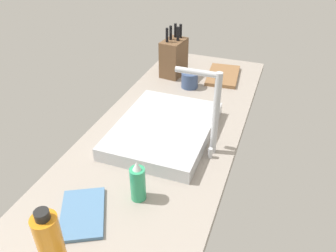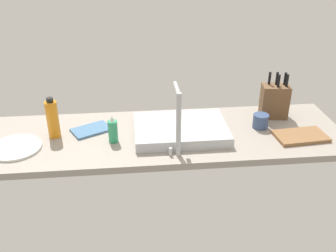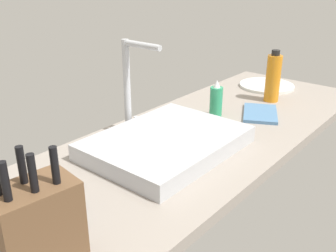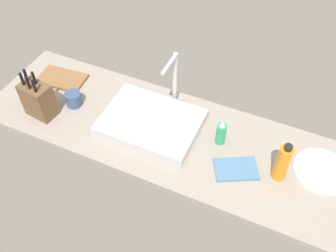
{
  "view_description": "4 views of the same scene",
  "coord_description": "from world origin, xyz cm",
  "px_view_note": "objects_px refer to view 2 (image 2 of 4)",
  "views": [
    {
      "loc": [
        95.09,
        39.99,
        80.42
      ],
      "look_at": [
        -3.22,
        3.92,
        11.15
      ],
      "focal_mm": 36.15,
      "sensor_mm": 36.0,
      "label": 1
    },
    {
      "loc": [
        16.6,
        175.24,
        99.9
      ],
      "look_at": [
        -0.78,
        1.98,
        9.1
      ],
      "focal_mm": 41.03,
      "sensor_mm": 36.0,
      "label": 2
    },
    {
      "loc": [
        -92.04,
        -69.84,
        58.04
      ],
      "look_at": [
        -4.08,
        3.04,
        10.05
      ],
      "focal_mm": 41.82,
      "sensor_mm": 36.0,
      "label": 3
    },
    {
      "loc": [
        51.67,
        -108.97,
        143.41
      ],
      "look_at": [
        2.46,
        -0.81,
        9.58
      ],
      "focal_mm": 39.93,
      "sensor_mm": 36.0,
      "label": 4
    }
  ],
  "objects_px": {
    "soap_bottle": "(113,131)",
    "water_bottle": "(53,119)",
    "cutting_board": "(301,136)",
    "dish_towel": "(91,130)",
    "coffee_mug": "(261,121)",
    "faucet": "(178,118)",
    "knife_block": "(274,101)",
    "sink_basin": "(181,129)",
    "dinner_plate": "(15,148)"
  },
  "relations": [
    {
      "from": "sink_basin",
      "to": "soap_bottle",
      "type": "height_order",
      "value": "soap_bottle"
    },
    {
      "from": "coffee_mug",
      "to": "water_bottle",
      "type": "bearing_deg",
      "value": -0.38
    },
    {
      "from": "knife_block",
      "to": "coffee_mug",
      "type": "relative_size",
      "value": 3.11
    },
    {
      "from": "faucet",
      "to": "water_bottle",
      "type": "relative_size",
      "value": 1.47
    },
    {
      "from": "water_bottle",
      "to": "coffee_mug",
      "type": "bearing_deg",
      "value": 179.62
    },
    {
      "from": "soap_bottle",
      "to": "sink_basin",
      "type": "bearing_deg",
      "value": -172.41
    },
    {
      "from": "cutting_board",
      "to": "water_bottle",
      "type": "distance_m",
      "value": 1.27
    },
    {
      "from": "dish_towel",
      "to": "sink_basin",
      "type": "bearing_deg",
      "value": 170.3
    },
    {
      "from": "cutting_board",
      "to": "coffee_mug",
      "type": "bearing_deg",
      "value": -37.49
    },
    {
      "from": "dinner_plate",
      "to": "soap_bottle",
      "type": "bearing_deg",
      "value": -177.17
    },
    {
      "from": "soap_bottle",
      "to": "dinner_plate",
      "type": "xyz_separation_m",
      "value": [
        0.48,
        0.02,
        -0.06
      ]
    },
    {
      "from": "faucet",
      "to": "knife_block",
      "type": "distance_m",
      "value": 0.69
    },
    {
      "from": "dish_towel",
      "to": "coffee_mug",
      "type": "bearing_deg",
      "value": 176.77
    },
    {
      "from": "sink_basin",
      "to": "dinner_plate",
      "type": "height_order",
      "value": "sink_basin"
    },
    {
      "from": "soap_bottle",
      "to": "coffee_mug",
      "type": "xyz_separation_m",
      "value": [
        -0.78,
        -0.08,
        -0.02
      ]
    },
    {
      "from": "coffee_mug",
      "to": "dish_towel",
      "type": "bearing_deg",
      "value": -3.23
    },
    {
      "from": "cutting_board",
      "to": "water_bottle",
      "type": "relative_size",
      "value": 1.2
    },
    {
      "from": "dish_towel",
      "to": "knife_block",
      "type": "bearing_deg",
      "value": -175.89
    },
    {
      "from": "dinner_plate",
      "to": "coffee_mug",
      "type": "bearing_deg",
      "value": -175.51
    },
    {
      "from": "sink_basin",
      "to": "coffee_mug",
      "type": "bearing_deg",
      "value": -176.19
    },
    {
      "from": "knife_block",
      "to": "faucet",
      "type": "bearing_deg",
      "value": 37.67
    },
    {
      "from": "dinner_plate",
      "to": "dish_towel",
      "type": "relative_size",
      "value": 1.31
    },
    {
      "from": "faucet",
      "to": "soap_bottle",
      "type": "relative_size",
      "value": 2.22
    },
    {
      "from": "soap_bottle",
      "to": "dish_towel",
      "type": "relative_size",
      "value": 0.74
    },
    {
      "from": "faucet",
      "to": "cutting_board",
      "type": "relative_size",
      "value": 1.22
    },
    {
      "from": "sink_basin",
      "to": "dinner_plate",
      "type": "relative_size",
      "value": 1.88
    },
    {
      "from": "soap_bottle",
      "to": "water_bottle",
      "type": "relative_size",
      "value": 0.66
    },
    {
      "from": "soap_bottle",
      "to": "coffee_mug",
      "type": "height_order",
      "value": "soap_bottle"
    },
    {
      "from": "water_bottle",
      "to": "coffee_mug",
      "type": "relative_size",
      "value": 2.61
    },
    {
      "from": "knife_block",
      "to": "cutting_board",
      "type": "height_order",
      "value": "knife_block"
    },
    {
      "from": "cutting_board",
      "to": "dinner_plate",
      "type": "relative_size",
      "value": 1.02
    },
    {
      "from": "knife_block",
      "to": "water_bottle",
      "type": "distance_m",
      "value": 1.2
    },
    {
      "from": "cutting_board",
      "to": "dinner_plate",
      "type": "bearing_deg",
      "value": -1.33
    },
    {
      "from": "knife_block",
      "to": "sink_basin",
      "type": "bearing_deg",
      "value": 23.13
    },
    {
      "from": "faucet",
      "to": "dinner_plate",
      "type": "xyz_separation_m",
      "value": [
        0.78,
        -0.12,
        -0.18
      ]
    },
    {
      "from": "sink_basin",
      "to": "faucet",
      "type": "bearing_deg",
      "value": 78.08
    },
    {
      "from": "cutting_board",
      "to": "dish_towel",
      "type": "height_order",
      "value": "cutting_board"
    },
    {
      "from": "soap_bottle",
      "to": "dinner_plate",
      "type": "relative_size",
      "value": 0.56
    },
    {
      "from": "water_bottle",
      "to": "soap_bottle",
      "type": "bearing_deg",
      "value": 164.7
    },
    {
      "from": "cutting_board",
      "to": "dish_towel",
      "type": "distance_m",
      "value": 1.09
    },
    {
      "from": "sink_basin",
      "to": "cutting_board",
      "type": "relative_size",
      "value": 1.84
    },
    {
      "from": "cutting_board",
      "to": "soap_bottle",
      "type": "relative_size",
      "value": 1.82
    },
    {
      "from": "cutting_board",
      "to": "water_bottle",
      "type": "height_order",
      "value": "water_bottle"
    },
    {
      "from": "dish_towel",
      "to": "coffee_mug",
      "type": "xyz_separation_m",
      "value": [
        -0.9,
        0.05,
        0.03
      ]
    },
    {
      "from": "coffee_mug",
      "to": "faucet",
      "type": "bearing_deg",
      "value": 24.57
    },
    {
      "from": "water_bottle",
      "to": "dinner_plate",
      "type": "bearing_deg",
      "value": 31.26
    },
    {
      "from": "water_bottle",
      "to": "knife_block",
      "type": "bearing_deg",
      "value": -174.43
    },
    {
      "from": "knife_block",
      "to": "soap_bottle",
      "type": "xyz_separation_m",
      "value": [
        0.9,
        0.2,
        -0.03
      ]
    },
    {
      "from": "sink_basin",
      "to": "coffee_mug",
      "type": "relative_size",
      "value": 5.75
    },
    {
      "from": "knife_block",
      "to": "water_bottle",
      "type": "bearing_deg",
      "value": 13.12
    }
  ]
}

